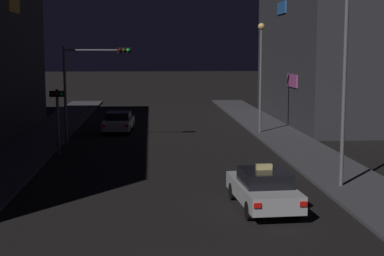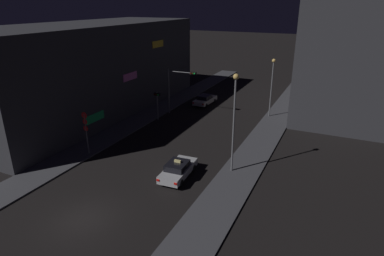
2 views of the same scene
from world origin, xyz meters
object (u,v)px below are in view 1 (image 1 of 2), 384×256
object	(u,v)px
taxi	(263,188)
traffic_light_left_kerb	(57,107)
street_lamp_near_block	(345,52)
street_lamp_far_block	(261,63)
traffic_light_overhead	(89,75)
far_car	(119,122)

from	to	relation	value
taxi	traffic_light_left_kerb	xyz separation A→B (m)	(-8.93, 11.76, 1.80)
street_lamp_near_block	street_lamp_far_block	world-z (taller)	street_lamp_near_block
taxi	traffic_light_overhead	distance (m)	16.89
far_car	street_lamp_far_block	size ratio (longest dim) A/B	0.63
taxi	far_car	xyz separation A→B (m)	(-6.14, 20.21, -0.00)
traffic_light_overhead	traffic_light_left_kerb	distance (m)	3.65
street_lamp_far_block	far_car	bearing A→B (deg)	171.25
street_lamp_near_block	street_lamp_far_block	bearing A→B (deg)	91.27
taxi	street_lamp_far_block	xyz separation A→B (m)	(3.39, 18.74, 4.04)
far_car	traffic_light_left_kerb	world-z (taller)	traffic_light_left_kerb
taxi	street_lamp_near_block	size ratio (longest dim) A/B	0.54
traffic_light_overhead	traffic_light_left_kerb	size ratio (longest dim) A/B	1.66
far_car	traffic_light_left_kerb	bearing A→B (deg)	-108.30
traffic_light_overhead	traffic_light_left_kerb	bearing A→B (deg)	-115.34
taxi	traffic_light_overhead	world-z (taller)	traffic_light_overhead
taxi	street_lamp_far_block	bearing A→B (deg)	79.76
far_car	street_lamp_far_block	distance (m)	10.46
traffic_light_left_kerb	street_lamp_near_block	size ratio (longest dim) A/B	0.42
traffic_light_overhead	street_lamp_far_block	size ratio (longest dim) A/B	0.81
street_lamp_near_block	traffic_light_left_kerb	bearing A→B (deg)	144.77
far_car	traffic_light_left_kerb	size ratio (longest dim) A/B	1.29
street_lamp_near_block	street_lamp_far_block	size ratio (longest dim) A/B	1.16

